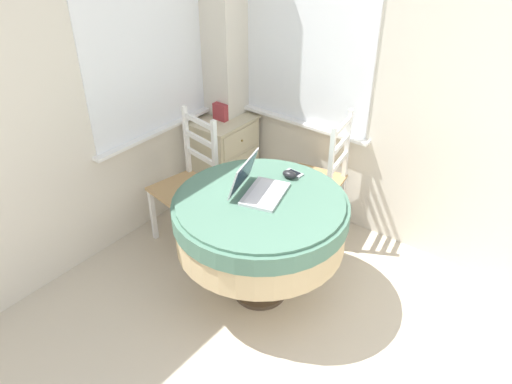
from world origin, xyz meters
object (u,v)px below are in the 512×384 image
object	(u,v)px
dining_chair_near_back_window	(188,185)
laptop	(257,187)
dining_chair_near_right_window	(319,180)
cell_phone	(294,173)
storage_box	(226,109)
computer_mouse	(290,174)
round_dining_table	(260,219)
corner_cabinet	(225,158)

from	to	relation	value
dining_chair_near_back_window	laptop	bearing A→B (deg)	-100.46
dining_chair_near_right_window	cell_phone	bearing A→B (deg)	-172.81
dining_chair_near_back_window	storage_box	bearing A→B (deg)	16.38
computer_mouse	storage_box	xyz separation A→B (m)	(0.56, 1.02, 0.00)
computer_mouse	laptop	bearing A→B (deg)	169.37
computer_mouse	cell_phone	distance (m)	0.07
round_dining_table	computer_mouse	bearing A→B (deg)	0.87
laptop	dining_chair_near_right_window	distance (m)	0.87
computer_mouse	dining_chair_near_right_window	world-z (taller)	dining_chair_near_right_window
dining_chair_near_back_window	dining_chair_near_right_window	bearing A→B (deg)	-48.88
round_dining_table	laptop	bearing A→B (deg)	52.74
laptop	dining_chair_near_right_window	world-z (taller)	dining_chair_near_right_window
round_dining_table	dining_chair_near_right_window	world-z (taller)	dining_chair_near_right_window
computer_mouse	dining_chair_near_back_window	size ratio (longest dim) A/B	0.10
cell_phone	corner_cabinet	size ratio (longest dim) A/B	0.17
corner_cabinet	round_dining_table	bearing A→B (deg)	-129.20
laptop	dining_chair_near_back_window	world-z (taller)	dining_chair_near_back_window
cell_phone	storage_box	distance (m)	1.13
cell_phone	dining_chair_near_back_window	world-z (taller)	dining_chair_near_back_window
cell_phone	dining_chair_near_back_window	bearing A→B (deg)	103.85
dining_chair_near_right_window	corner_cabinet	distance (m)	0.95
storage_box	round_dining_table	bearing A→B (deg)	-130.69
computer_mouse	dining_chair_near_right_window	xyz separation A→B (m)	(0.52, 0.06, -0.32)
laptop	storage_box	distance (m)	1.28
dining_chair_near_back_window	dining_chair_near_right_window	world-z (taller)	same
corner_cabinet	computer_mouse	bearing A→B (deg)	-116.64
computer_mouse	dining_chair_near_back_window	bearing A→B (deg)	99.47
computer_mouse	dining_chair_near_right_window	size ratio (longest dim) A/B	0.10
laptop	dining_chair_near_right_window	bearing A→B (deg)	0.91
round_dining_table	computer_mouse	world-z (taller)	computer_mouse
dining_chair_near_right_window	corner_cabinet	world-z (taller)	dining_chair_near_right_window
cell_phone	corner_cabinet	world-z (taller)	cell_phone
cell_phone	corner_cabinet	bearing A→B (deg)	66.16
laptop	dining_chair_near_back_window	size ratio (longest dim) A/B	0.40
corner_cabinet	storage_box	xyz separation A→B (m)	(0.06, 0.01, 0.43)
computer_mouse	cell_phone	world-z (taller)	computer_mouse
round_dining_table	dining_chair_near_right_window	size ratio (longest dim) A/B	1.08
storage_box	dining_chair_near_right_window	bearing A→B (deg)	-92.51
round_dining_table	dining_chair_near_back_window	world-z (taller)	dining_chair_near_back_window
laptop	storage_box	xyz separation A→B (m)	(0.84, 0.97, -0.02)
laptop	cell_phone	xyz separation A→B (m)	(0.34, -0.04, -0.04)
computer_mouse	storage_box	world-z (taller)	storage_box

